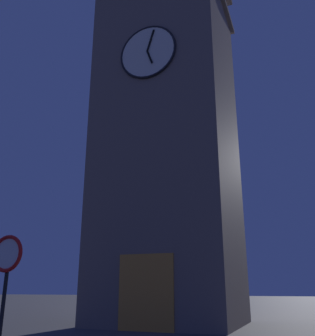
{
  "coord_description": "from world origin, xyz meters",
  "views": [
    {
      "loc": [
        -7.09,
        21.07,
        2.16
      ],
      "look_at": [
        2.09,
        -2.68,
        10.37
      ],
      "focal_mm": 40.07,
      "sensor_mm": 36.0,
      "label": 1
    }
  ],
  "objects": [
    {
      "name": "ground_plane",
      "position": [
        0.0,
        0.0,
        0.0
      ],
      "size": [
        200.0,
        200.0,
        0.0
      ],
      "primitive_type": "plane",
      "color": "#424247"
    },
    {
      "name": "clocktower",
      "position": [
        1.18,
        -2.66,
        12.28
      ],
      "size": [
        9.27,
        8.79,
        29.09
      ],
      "color": "#75665B",
      "rests_on": "ground_plane"
    },
    {
      "name": "no_horn_sign",
      "position": [
        -1.21,
        14.67,
        2.57
      ],
      "size": [
        0.78,
        0.14,
        3.26
      ],
      "color": "black",
      "rests_on": "ground_plane"
    }
  ]
}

